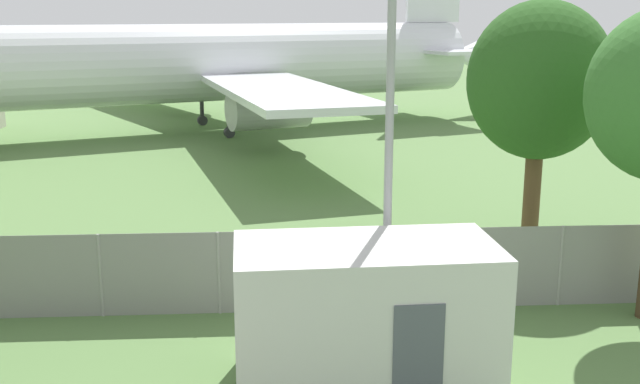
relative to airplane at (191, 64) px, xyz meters
The scene contains 5 objects.
perimeter_fence 26.11m from the airplane, 82.97° to the right, with size 56.07×0.07×1.87m.
airplane is the anchor object (origin of this frame).
portable_cabin 29.89m from the airplane, 78.42° to the right, with size 4.62×2.48×2.61m.
tree_near_hangar 24.76m from the airplane, 62.51° to the right, with size 3.80×3.80×6.83m.
light_mast 28.48m from the airplane, 76.65° to the right, with size 0.44×0.44×8.56m.
Camera 1 is at (1.24, -6.00, 6.48)m, focal length 42.00 mm.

